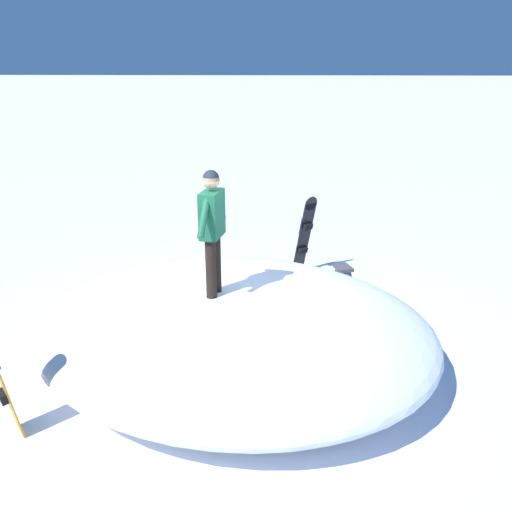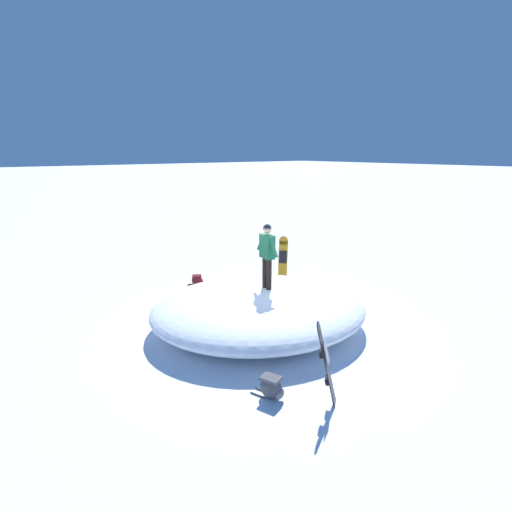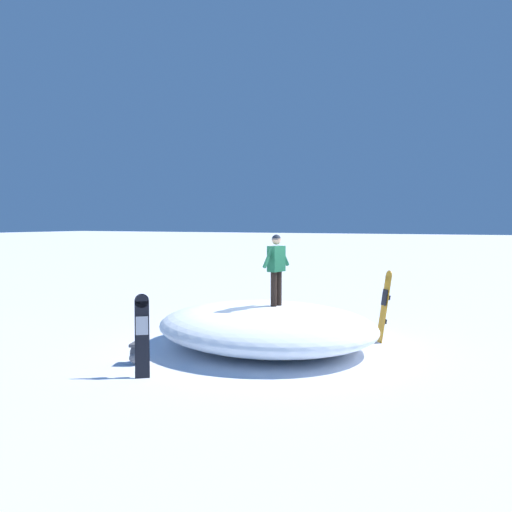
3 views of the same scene
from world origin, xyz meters
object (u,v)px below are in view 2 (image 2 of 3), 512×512
backpack_near (197,280)px  backpack_far (271,387)px  snowboard_secondary_upright (283,263)px  snowboard_primary_upright (326,362)px  snowboarder_standing (267,251)px

backpack_near → backpack_far: 6.70m
backpack_near → backpack_far: bearing=-18.9°
backpack_near → backpack_far: backpack_far is taller
snowboard_secondary_upright → backpack_far: bearing=-43.9°
backpack_far → snowboard_primary_upright: bearing=44.0°
snowboard_primary_upright → backpack_near: size_ratio=2.81×
snowboarder_standing → snowboard_primary_upright: bearing=-22.7°
snowboarder_standing → backpack_near: bearing=177.4°
snowboard_secondary_upright → backpack_far: size_ratio=2.61×
snowboard_primary_upright → snowboard_secondary_upright: size_ratio=0.88×
snowboard_secondary_upright → backpack_far: snowboard_secondary_upright is taller
snowboard_secondary_upright → backpack_near: size_ratio=3.18×
snowboard_primary_upright → backpack_near: snowboard_primary_upright is taller
snowboarder_standing → backpack_far: snowboarder_standing is taller
snowboarder_standing → backpack_near: 4.20m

